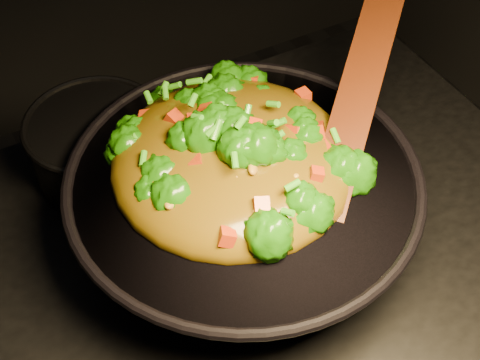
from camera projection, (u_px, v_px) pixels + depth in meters
wok at (243, 209)px, 0.93m from camera, size 0.50×0.50×0.13m
stir_fry at (232, 135)px, 0.85m from camera, size 0.36×0.36×0.11m
spatula at (356, 100)px, 0.89m from camera, size 0.28×0.27×0.14m
back_pot at (98, 148)px, 1.02m from camera, size 0.22×0.22×0.11m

